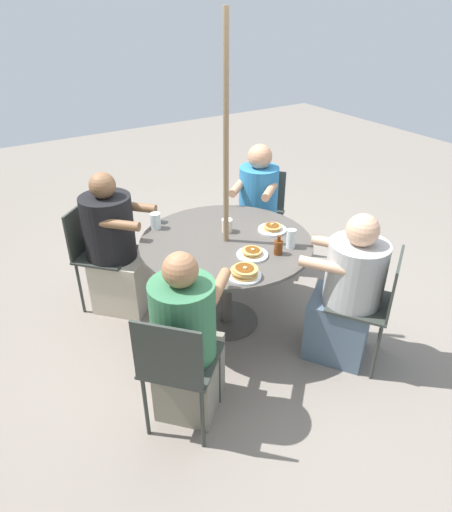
{
  "coord_description": "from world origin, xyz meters",
  "views": [
    {
      "loc": [
        -2.48,
        1.57,
        2.32
      ],
      "look_at": [
        0.0,
        0.0,
        0.61
      ],
      "focal_mm": 32.0,
      "sensor_mm": 36.0,
      "label": 1
    }
  ],
  "objects_px": {
    "pancake_plate_b": "(252,253)",
    "coffee_cup": "(227,225)",
    "pancake_plate_c": "(245,273)",
    "patio_chair_north": "(261,210)",
    "diner_north": "(257,214)",
    "drinking_glass_a": "(156,221)",
    "patio_table": "(226,254)",
    "syrup_bottle": "(278,247)",
    "diner_east": "(115,251)",
    "diner_west": "(347,296)",
    "patio_chair_south": "(177,364)",
    "drinking_glass_b": "(291,238)",
    "diner_south": "(186,344)",
    "pancake_plate_a": "(272,229)",
    "patio_chair_east": "(96,249)",
    "patio_chair_west": "(372,300)"
  },
  "relations": [
    {
      "from": "patio_table",
      "to": "pancake_plate_b",
      "type": "height_order",
      "value": "pancake_plate_b"
    },
    {
      "from": "patio_chair_west",
      "to": "drinking_glass_a",
      "type": "xyz_separation_m",
      "value": [
        1.36,
        0.95,
        0.28
      ]
    },
    {
      "from": "patio_chair_north",
      "to": "pancake_plate_b",
      "type": "bearing_deg",
      "value": 101.06
    },
    {
      "from": "diner_east",
      "to": "syrup_bottle",
      "type": "relative_size",
      "value": 8.31
    },
    {
      "from": "syrup_bottle",
      "to": "drinking_glass_a",
      "type": "height_order",
      "value": "syrup_bottle"
    },
    {
      "from": "pancake_plate_b",
      "to": "pancake_plate_c",
      "type": "bearing_deg",
      "value": 134.67
    },
    {
      "from": "diner_east",
      "to": "patio_chair_south",
      "type": "xyz_separation_m",
      "value": [
        -1.4,
        0.16,
        -0.01
      ]
    },
    {
      "from": "diner_west",
      "to": "drinking_glass_a",
      "type": "xyz_separation_m",
      "value": [
        1.21,
        0.85,
        0.3
      ]
    },
    {
      "from": "diner_north",
      "to": "pancake_plate_a",
      "type": "distance_m",
      "value": 0.75
    },
    {
      "from": "patio_chair_south",
      "to": "diner_east",
      "type": "bearing_deg",
      "value": 130.49
    },
    {
      "from": "patio_chair_west",
      "to": "coffee_cup",
      "type": "relative_size",
      "value": 8.67
    },
    {
      "from": "patio_chair_north",
      "to": "diner_north",
      "type": "distance_m",
      "value": 0.17
    },
    {
      "from": "pancake_plate_c",
      "to": "patio_chair_south",
      "type": "bearing_deg",
      "value": 112.18
    },
    {
      "from": "patio_chair_north",
      "to": "patio_chair_south",
      "type": "relative_size",
      "value": 1.0
    },
    {
      "from": "pancake_plate_a",
      "to": "pancake_plate_b",
      "type": "xyz_separation_m",
      "value": [
        -0.23,
        0.35,
        0.0
      ]
    },
    {
      "from": "drinking_glass_a",
      "to": "pancake_plate_c",
      "type": "bearing_deg",
      "value": -168.76
    },
    {
      "from": "patio_chair_north",
      "to": "drinking_glass_b",
      "type": "xyz_separation_m",
      "value": [
        -1.02,
        0.5,
        0.29
      ]
    },
    {
      "from": "patio_table",
      "to": "patio_chair_west",
      "type": "height_order",
      "value": "patio_chair_west"
    },
    {
      "from": "diner_north",
      "to": "drinking_glass_a",
      "type": "height_order",
      "value": "diner_north"
    },
    {
      "from": "patio_chair_south",
      "to": "syrup_bottle",
      "type": "xyz_separation_m",
      "value": [
        0.38,
        -0.99,
        0.28
      ]
    },
    {
      "from": "patio_chair_north",
      "to": "drinking_glass_a",
      "type": "relative_size",
      "value": 7.16
    },
    {
      "from": "diner_south",
      "to": "pancake_plate_c",
      "type": "relative_size",
      "value": 5.31
    },
    {
      "from": "diner_south",
      "to": "patio_chair_west",
      "type": "bearing_deg",
      "value": 34.73
    },
    {
      "from": "diner_east",
      "to": "diner_south",
      "type": "distance_m",
      "value": 1.28
    },
    {
      "from": "diner_east",
      "to": "patio_chair_east",
      "type": "bearing_deg",
      "value": -90.0
    },
    {
      "from": "patio_table",
      "to": "patio_chair_north",
      "type": "height_order",
      "value": "patio_chair_north"
    },
    {
      "from": "diner_north",
      "to": "diner_south",
      "type": "distance_m",
      "value": 1.83
    },
    {
      "from": "pancake_plate_b",
      "to": "diner_south",
      "type": "bearing_deg",
      "value": 115.58
    },
    {
      "from": "syrup_bottle",
      "to": "drinking_glass_b",
      "type": "xyz_separation_m",
      "value": [
        0.03,
        -0.13,
        0.01
      ]
    },
    {
      "from": "diner_west",
      "to": "pancake_plate_b",
      "type": "bearing_deg",
      "value": 101.27
    },
    {
      "from": "diner_east",
      "to": "drinking_glass_a",
      "type": "height_order",
      "value": "diner_east"
    },
    {
      "from": "pancake_plate_c",
      "to": "syrup_bottle",
      "type": "xyz_separation_m",
      "value": [
        0.12,
        -0.36,
        0.02
      ]
    },
    {
      "from": "diner_east",
      "to": "pancake_plate_b",
      "type": "relative_size",
      "value": 5.42
    },
    {
      "from": "patio_table",
      "to": "syrup_bottle",
      "type": "xyz_separation_m",
      "value": [
        -0.36,
        -0.2,
        0.17
      ]
    },
    {
      "from": "patio_chair_east",
      "to": "pancake_plate_b",
      "type": "xyz_separation_m",
      "value": [
        -1.07,
        -0.78,
        0.24
      ]
    },
    {
      "from": "coffee_cup",
      "to": "drinking_glass_a",
      "type": "height_order",
      "value": "drinking_glass_a"
    },
    {
      "from": "pancake_plate_b",
      "to": "drinking_glass_a",
      "type": "height_order",
      "value": "drinking_glass_a"
    },
    {
      "from": "patio_table",
      "to": "diner_west",
      "type": "distance_m",
      "value": 0.92
    },
    {
      "from": "patio_chair_north",
      "to": "patio_chair_south",
      "type": "bearing_deg",
      "value": 91.68
    },
    {
      "from": "diner_west",
      "to": "coffee_cup",
      "type": "xyz_separation_m",
      "value": [
        0.87,
        0.42,
        0.29
      ]
    },
    {
      "from": "drinking_glass_b",
      "to": "pancake_plate_a",
      "type": "bearing_deg",
      "value": -9.48
    },
    {
      "from": "diner_east",
      "to": "pancake_plate_c",
      "type": "distance_m",
      "value": 1.26
    },
    {
      "from": "patio_chair_north",
      "to": "pancake_plate_c",
      "type": "bearing_deg",
      "value": 99.99
    },
    {
      "from": "pancake_plate_a",
      "to": "syrup_bottle",
      "type": "xyz_separation_m",
      "value": [
        -0.3,
        0.18,
        0.04
      ]
    },
    {
      "from": "pancake_plate_b",
      "to": "coffee_cup",
      "type": "bearing_deg",
      "value": -6.95
    },
    {
      "from": "diner_north",
      "to": "drinking_glass_a",
      "type": "xyz_separation_m",
      "value": [
        -0.13,
        1.05,
        0.26
      ]
    },
    {
      "from": "drinking_glass_a",
      "to": "patio_chair_west",
      "type": "bearing_deg",
      "value": -145.06
    },
    {
      "from": "diner_east",
      "to": "pancake_plate_b",
      "type": "xyz_separation_m",
      "value": [
        -0.95,
        -0.66,
        0.23
      ]
    },
    {
      "from": "diner_north",
      "to": "drinking_glass_a",
      "type": "relative_size",
      "value": 9.72
    },
    {
      "from": "patio_chair_east",
      "to": "pancake_plate_c",
      "type": "relative_size",
      "value": 4.03
    }
  ]
}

